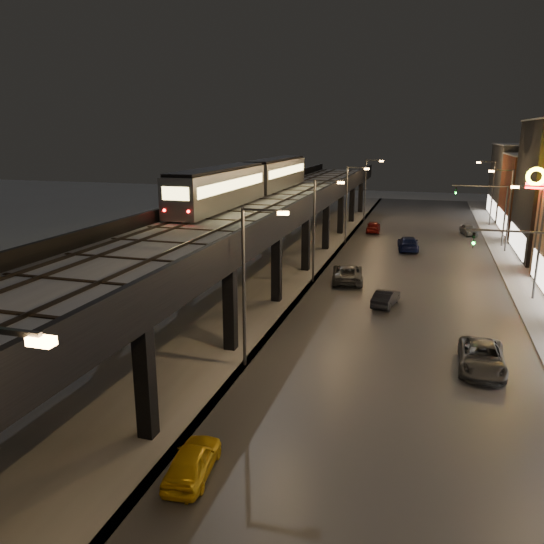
# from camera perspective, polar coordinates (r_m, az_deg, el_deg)

# --- Properties ---
(ground) EXTENTS (220.00, 220.00, 0.00)m
(ground) POSITION_cam_1_polar(r_m,az_deg,el_deg) (20.22, -14.46, -24.96)
(ground) COLOR silver
(road_surface) EXTENTS (17.00, 120.00, 0.06)m
(road_surface) POSITION_cam_1_polar(r_m,az_deg,el_deg) (49.74, 14.68, -0.59)
(road_surface) COLOR #46474D
(road_surface) RESTS_ON ground
(sidewalk_right) EXTENTS (4.00, 120.00, 0.14)m
(sidewalk_right) POSITION_cam_1_polar(r_m,az_deg,el_deg) (50.50, 26.07, -1.36)
(sidewalk_right) COLOR #9FA1A8
(sidewalk_right) RESTS_ON ground
(under_viaduct_pavement) EXTENTS (11.00, 120.00, 0.06)m
(under_viaduct_pavement) POSITION_cam_1_polar(r_m,az_deg,el_deg) (51.85, -0.37, 0.52)
(under_viaduct_pavement) COLOR #9FA1A8
(under_viaduct_pavement) RESTS_ON ground
(elevated_viaduct) EXTENTS (9.00, 100.00, 6.30)m
(elevated_viaduct) POSITION_cam_1_polar(r_m,az_deg,el_deg) (47.79, -1.49, 6.13)
(elevated_viaduct) COLOR black
(elevated_viaduct) RESTS_ON ground
(viaduct_trackbed) EXTENTS (8.40, 100.00, 0.32)m
(viaduct_trackbed) POSITION_cam_1_polar(r_m,az_deg,el_deg) (47.80, -1.46, 7.06)
(viaduct_trackbed) COLOR #B2B7C1
(viaduct_trackbed) RESTS_ON elevated_viaduct
(viaduct_parapet_streetside) EXTENTS (0.30, 100.00, 1.10)m
(viaduct_parapet_streetside) POSITION_cam_1_polar(r_m,az_deg,el_deg) (46.61, 3.69, 7.42)
(viaduct_parapet_streetside) COLOR black
(viaduct_parapet_streetside) RESTS_ON elevated_viaduct
(viaduct_parapet_far) EXTENTS (0.30, 100.00, 1.10)m
(viaduct_parapet_far) POSITION_cam_1_polar(r_m,az_deg,el_deg) (49.27, -6.31, 7.75)
(viaduct_parapet_far) COLOR black
(viaduct_parapet_far) RESTS_ON elevated_viaduct
(building_f) EXTENTS (12.20, 16.20, 11.16)m
(building_f) POSITION_cam_1_polar(r_m,az_deg,el_deg) (90.66, 26.59, 8.66)
(building_f) COLOR #323232
(building_f) RESTS_ON ground
(streetlight_left_1) EXTENTS (2.57, 0.28, 9.00)m
(streetlight_left_1) POSITION_cam_1_polar(r_m,az_deg,el_deg) (28.62, -2.56, -0.54)
(streetlight_left_1) COLOR #38383A
(streetlight_left_1) RESTS_ON ground
(streetlight_left_2) EXTENTS (2.57, 0.28, 9.00)m
(streetlight_left_2) POSITION_cam_1_polar(r_m,az_deg,el_deg) (45.62, 4.88, 5.18)
(streetlight_left_2) COLOR #38383A
(streetlight_left_2) RESTS_ON ground
(streetlight_right_2) EXTENTS (2.56, 0.28, 9.00)m
(streetlight_right_2) POSITION_cam_1_polar(r_m,az_deg,el_deg) (45.43, 26.60, 3.63)
(streetlight_right_2) COLOR #38383A
(streetlight_right_2) RESTS_ON ground
(streetlight_left_3) EXTENTS (2.57, 0.28, 9.00)m
(streetlight_left_3) POSITION_cam_1_polar(r_m,az_deg,el_deg) (63.18, 8.27, 7.74)
(streetlight_left_3) COLOR #38383A
(streetlight_left_3) RESTS_ON ground
(streetlight_right_3) EXTENTS (2.56, 0.28, 9.00)m
(streetlight_right_3) POSITION_cam_1_polar(r_m,az_deg,el_deg) (63.04, 23.97, 6.62)
(streetlight_right_3) COLOR #38383A
(streetlight_right_3) RESTS_ON ground
(streetlight_left_4) EXTENTS (2.57, 0.28, 9.00)m
(streetlight_left_4) POSITION_cam_1_polar(r_m,az_deg,el_deg) (80.93, 10.19, 9.17)
(streetlight_left_4) COLOR #38383A
(streetlight_left_4) RESTS_ON ground
(streetlight_right_4) EXTENTS (2.56, 0.28, 9.00)m
(streetlight_right_4) POSITION_cam_1_polar(r_m,az_deg,el_deg) (80.82, 22.48, 8.29)
(streetlight_right_4) COLOR #38383A
(streetlight_right_4) RESTS_ON ground
(traffic_light_rig_b) EXTENTS (6.10, 0.34, 7.00)m
(traffic_light_rig_b) POSITION_cam_1_polar(r_m,az_deg,el_deg) (65.98, 22.83, 6.39)
(traffic_light_rig_b) COLOR #38383A
(traffic_light_rig_b) RESTS_ON ground
(subway_train) EXTENTS (2.79, 33.98, 3.33)m
(subway_train) POSITION_cam_1_polar(r_m,az_deg,el_deg) (53.81, -2.11, 9.94)
(subway_train) COLOR gray
(subway_train) RESTS_ON viaduct_trackbed
(car_taxi) EXTENTS (1.89, 3.84, 1.26)m
(car_taxi) POSITION_cam_1_polar(r_m,az_deg,el_deg) (21.64, -8.55, -19.57)
(car_taxi) COLOR gold
(car_taxi) RESTS_ON ground
(car_near_white) EXTENTS (1.99, 3.97, 1.25)m
(car_near_white) POSITION_cam_1_polar(r_m,az_deg,el_deg) (41.05, 12.15, -2.81)
(car_near_white) COLOR black
(car_near_white) RESTS_ON ground
(car_mid_silver) EXTENTS (3.37, 5.87, 1.54)m
(car_mid_silver) POSITION_cam_1_polar(r_m,az_deg,el_deg) (47.09, 8.13, -0.17)
(car_mid_silver) COLOR #4F5051
(car_mid_silver) RESTS_ON ground
(car_mid_dark) EXTENTS (2.67, 5.50, 1.54)m
(car_mid_dark) POSITION_cam_1_polar(r_m,az_deg,el_deg) (61.08, 14.42, 2.95)
(car_mid_dark) COLOR #0C143E
(car_mid_dark) RESTS_ON ground
(car_far_white) EXTENTS (2.00, 4.45, 1.49)m
(car_far_white) POSITION_cam_1_polar(r_m,az_deg,el_deg) (71.32, 10.84, 4.77)
(car_far_white) COLOR maroon
(car_far_white) RESTS_ON ground
(car_onc_dark) EXTENTS (2.56, 5.29, 1.45)m
(car_onc_dark) POSITION_cam_1_polar(r_m,az_deg,el_deg) (31.77, 21.63, -8.64)
(car_onc_dark) COLOR #3B3D41
(car_onc_dark) RESTS_ON ground
(car_onc_red) EXTENTS (2.36, 4.08, 1.31)m
(car_onc_red) POSITION_cam_1_polar(r_m,az_deg,el_deg) (72.86, 20.39, 4.24)
(car_onc_red) COLOR gray
(car_onc_red) RESTS_ON ground
(sign_mcdonalds) EXTENTS (2.95, 0.59, 9.91)m
(sign_mcdonalds) POSITION_cam_1_polar(r_m,az_deg,el_deg) (52.09, 27.11, 7.94)
(sign_mcdonalds) COLOR #38383A
(sign_mcdonalds) RESTS_ON ground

